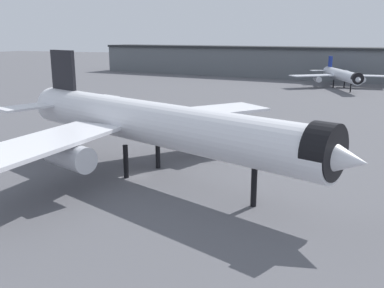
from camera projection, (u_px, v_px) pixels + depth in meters
The scene contains 5 objects.
ground at pixel (136, 176), 67.83m from camera, with size 900.00×900.00×0.00m, color #56565B.
airliner_near_gate at pixel (152, 124), 65.80m from camera, with size 63.47×56.46×18.87m.
airliner_far_taxiway at pixel (341, 75), 179.89m from camera, with size 39.75×44.51×12.59m.
terminal_building at pixel (288, 62), 224.94m from camera, with size 222.03×48.75×29.32m.
baggage_tug_wing at pixel (248, 125), 101.34m from camera, with size 2.98×3.58×1.85m.
Camera 1 is at (32.67, -56.41, 21.34)m, focal length 40.39 mm.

